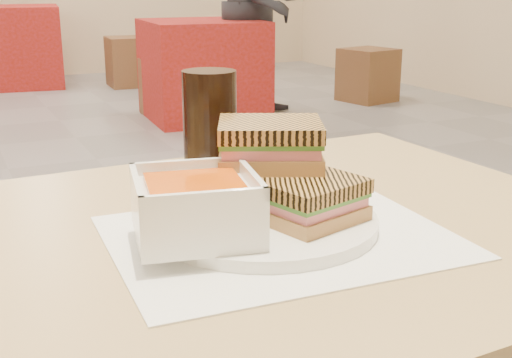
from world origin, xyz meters
name	(u,v)px	position (x,y,z in m)	size (l,w,h in m)	color
main_table	(147,335)	(-0.12, -1.98, 0.64)	(1.22, 0.74, 0.75)	#A38050
tray_liner	(280,237)	(0.03, -2.02, 0.75)	(0.41, 0.32, 0.00)	white
plate	(264,222)	(0.03, -1.98, 0.76)	(0.28, 0.28, 0.01)	white
soup_bowl	(196,209)	(-0.07, -2.01, 0.80)	(0.16, 0.16, 0.07)	white
panini_lower	(312,200)	(0.07, -2.02, 0.79)	(0.13, 0.12, 0.05)	#996A40
panini_upper	(270,144)	(0.06, -1.95, 0.85)	(0.16, 0.15, 0.06)	#996A40
cola_glass	(210,128)	(0.04, -1.78, 0.83)	(0.08, 0.08, 0.17)	black
bg_table_1	(203,70)	(1.53, 2.14, 0.37)	(0.89, 0.89, 0.74)	maroon
bg_table_2	(14,46)	(0.43, 4.43, 0.39)	(0.99, 0.99, 0.77)	maroon
bg_chair_1l	(171,88)	(1.33, 2.32, 0.22)	(0.40, 0.40, 0.44)	brown
bg_chair_1r	(368,75)	(3.09, 2.20, 0.23)	(0.48, 0.48, 0.45)	brown
bg_chair_2r	(130,62)	(1.46, 3.93, 0.24)	(0.45, 0.45, 0.48)	brown
patron_b	(265,2)	(2.01, 2.04, 0.86)	(1.03, 0.94, 1.73)	black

